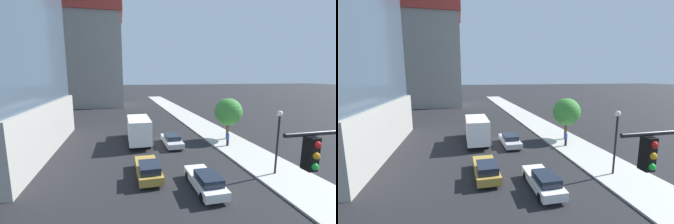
{
  "view_description": "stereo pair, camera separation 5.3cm",
  "coord_description": "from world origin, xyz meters",
  "views": [
    {
      "loc": [
        -3.97,
        -3.06,
        8.08
      ],
      "look_at": [
        0.34,
        16.36,
        4.74
      ],
      "focal_mm": 22.97,
      "sensor_mm": 36.0,
      "label": 1
    },
    {
      "loc": [
        -3.92,
        -3.07,
        8.08
      ],
      "look_at": [
        0.34,
        16.36,
        4.74
      ],
      "focal_mm": 22.97,
      "sensor_mm": 36.0,
      "label": 2
    }
  ],
  "objects": [
    {
      "name": "construction_building",
      "position": [
        -10.44,
        58.82,
        14.62
      ],
      "size": [
        15.35,
        21.4,
        34.59
      ],
      "color": "#9E9B93",
      "rests_on": "ground"
    },
    {
      "name": "car_silver",
      "position": [
        1.73,
        20.6,
        0.66
      ],
      "size": [
        1.84,
        4.76,
        1.33
      ],
      "color": "#B7B7BC",
      "rests_on": "ground"
    },
    {
      "name": "box_truck",
      "position": [
        -2.01,
        22.39,
        1.79
      ],
      "size": [
        2.46,
        7.61,
        3.25
      ],
      "color": "#B21E1E",
      "rests_on": "ground"
    },
    {
      "name": "street_lamp",
      "position": [
        8.26,
        11.3,
        3.63
      ],
      "size": [
        0.44,
        0.44,
        5.24
      ],
      "color": "black",
      "rests_on": "sidewalk"
    },
    {
      "name": "street_tree",
      "position": [
        9.19,
        21.27,
        3.62
      ],
      "size": [
        3.43,
        3.43,
        5.21
      ],
      "color": "brown",
      "rests_on": "sidewalk"
    },
    {
      "name": "pedestrian_blue_shirt",
      "position": [
        7.9,
        18.72,
        0.97
      ],
      "size": [
        0.34,
        0.34,
        1.63
      ],
      "color": "black",
      "rests_on": "sidewalk"
    },
    {
      "name": "sidewalk",
      "position": [
        8.84,
        20.0,
        0.07
      ],
      "size": [
        4.88,
        120.0,
        0.15
      ],
      "primitive_type": "cube",
      "color": "#B2AFA8",
      "rests_on": "ground"
    },
    {
      "name": "car_white",
      "position": [
        1.73,
        10.32,
        0.7
      ],
      "size": [
        1.73,
        4.63,
        1.42
      ],
      "color": "silver",
      "rests_on": "ground"
    },
    {
      "name": "car_gold",
      "position": [
        -2.01,
        13.12,
        0.72
      ],
      "size": [
        1.81,
        4.69,
        1.46
      ],
      "color": "#AD8938",
      "rests_on": "ground"
    }
  ]
}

